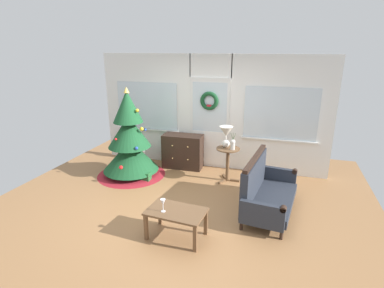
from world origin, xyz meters
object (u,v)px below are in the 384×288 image
at_px(gift_box, 146,177).
at_px(dresser_cabinet, 183,151).
at_px(settee_sofa, 264,190).
at_px(flower_vase, 233,144).
at_px(christmas_tree, 130,144).
at_px(side_table, 228,158).
at_px(coffee_table, 176,215).
at_px(wine_glass, 163,203).
at_px(table_lamp, 226,134).

bearing_deg(gift_box, dresser_cabinet, 62.49).
relative_size(settee_sofa, gift_box, 9.01).
xyz_separation_m(dresser_cabinet, gift_box, (-0.49, -0.95, -0.30)).
bearing_deg(gift_box, flower_vase, 14.69).
bearing_deg(christmas_tree, gift_box, -24.19).
bearing_deg(dresser_cabinet, side_table, -21.10).
distance_m(coffee_table, wine_glass, 0.28).
distance_m(dresser_cabinet, wine_glass, 2.78).
height_order(settee_sofa, coffee_table, settee_sofa).
bearing_deg(christmas_tree, dresser_cabinet, 38.43).
bearing_deg(flower_vase, gift_box, -165.31).
xyz_separation_m(christmas_tree, side_table, (2.07, 0.31, -0.19)).
relative_size(christmas_tree, table_lamp, 4.35).
height_order(dresser_cabinet, gift_box, dresser_cabinet).
distance_m(christmas_tree, settee_sofa, 3.00).
xyz_separation_m(dresser_cabinet, settee_sofa, (1.95, -1.46, -0.01)).
xyz_separation_m(dresser_cabinet, coffee_table, (0.79, -2.63, -0.02)).
relative_size(side_table, table_lamp, 1.62).
distance_m(side_table, coffee_table, 2.22).
bearing_deg(settee_sofa, christmas_tree, 166.07).
bearing_deg(flower_vase, settee_sofa, -53.11).
xyz_separation_m(flower_vase, coffee_table, (-0.43, -2.13, -0.47)).
relative_size(settee_sofa, flower_vase, 4.70).
distance_m(wine_glass, gift_box, 2.14).
height_order(dresser_cabinet, table_lamp, table_lamp).
bearing_deg(wine_glass, christmas_tree, 128.70).
xyz_separation_m(side_table, table_lamp, (-0.06, 0.04, 0.49)).
bearing_deg(wine_glass, gift_box, 122.54).
relative_size(coffee_table, wine_glass, 4.51).
bearing_deg(coffee_table, side_table, 81.35).
xyz_separation_m(settee_sofa, coffee_table, (-1.16, -1.16, -0.01)).
xyz_separation_m(table_lamp, gift_box, (-1.56, -0.55, -0.91)).
relative_size(christmas_tree, gift_box, 10.49).
distance_m(side_table, wine_glass, 2.32).
bearing_deg(wine_glass, dresser_cabinet, 103.07).
height_order(christmas_tree, table_lamp, christmas_tree).
relative_size(side_table, coffee_table, 0.81).
bearing_deg(table_lamp, side_table, -33.69).
xyz_separation_m(christmas_tree, coffee_table, (1.73, -1.88, -0.33)).
xyz_separation_m(christmas_tree, settee_sofa, (2.89, -0.72, -0.32)).
bearing_deg(coffee_table, gift_box, 127.48).
bearing_deg(settee_sofa, dresser_cabinet, 143.18).
relative_size(christmas_tree, coffee_table, 2.18).
height_order(christmas_tree, wine_glass, christmas_tree).
bearing_deg(coffee_table, table_lamp, 83.02).
height_order(dresser_cabinet, coffee_table, dresser_cabinet).
height_order(table_lamp, flower_vase, table_lamp).
bearing_deg(table_lamp, christmas_tree, -170.10).
height_order(side_table, flower_vase, flower_vase).
relative_size(flower_vase, gift_box, 1.92).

